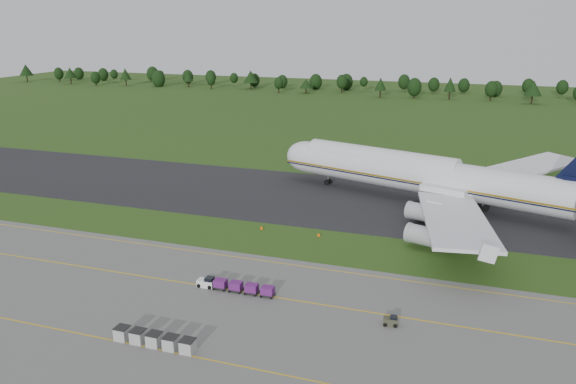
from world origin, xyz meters
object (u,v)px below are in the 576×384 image
(utility_cart, at_px, (390,321))
(uld_row, at_px, (154,339))
(baggage_train, at_px, (234,286))
(edge_markers, at_px, (290,232))
(aircraft, at_px, (430,176))

(utility_cart, relative_size, uld_row, 0.18)
(baggage_train, xyz_separation_m, utility_cart, (24.44, -2.52, -0.30))
(baggage_train, bearing_deg, utility_cart, -5.89)
(baggage_train, distance_m, utility_cart, 24.57)
(edge_markers, bearing_deg, aircraft, 48.90)
(uld_row, bearing_deg, aircraft, 68.42)
(baggage_train, bearing_deg, uld_row, -101.78)
(utility_cart, height_order, edge_markers, utility_cart)
(utility_cart, bearing_deg, baggage_train, 174.11)
(aircraft, height_order, baggage_train, aircraft)
(utility_cart, bearing_deg, aircraft, 89.89)
(edge_markers, bearing_deg, uld_row, -95.23)
(aircraft, distance_m, uld_row, 76.73)
(baggage_train, xyz_separation_m, edge_markers, (0.38, 26.22, -0.61))
(utility_cart, height_order, uld_row, uld_row)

